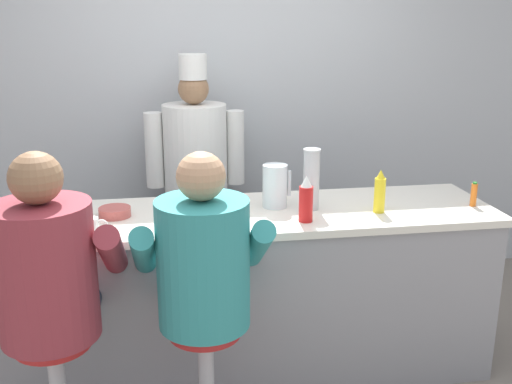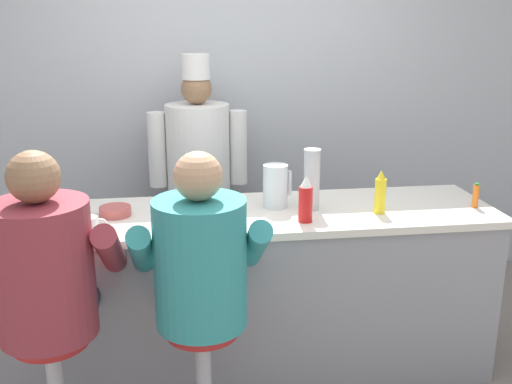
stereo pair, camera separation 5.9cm
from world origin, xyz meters
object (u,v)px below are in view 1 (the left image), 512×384
ketchup_bottle_red (306,200)px  coffee_mug_white (92,227)px  diner_seated_teal (203,270)px  cook_in_whites_near (196,169)px  cup_stack_steel (311,179)px  diner_seated_maroon (48,278)px  water_pitcher_clear (275,186)px  breakfast_plate (214,217)px  hot_sauce_bottle_orange (474,194)px  cereal_bowl (115,212)px  mustard_bottle_yellow (380,192)px

ketchup_bottle_red → coffee_mug_white: (-1.06, -0.05, -0.07)m
diner_seated_teal → cook_in_whites_near: cook_in_whites_near is taller
cup_stack_steel → diner_seated_maroon: 1.44m
cup_stack_steel → cook_in_whites_near: cook_in_whites_near is taller
water_pitcher_clear → breakfast_plate: size_ratio=1.04×
coffee_mug_white → hot_sauce_bottle_orange: bearing=4.4°
cup_stack_steel → diner_seated_maroon: (-1.29, -0.61, -0.21)m
breakfast_plate → diner_seated_teal: 0.54m
hot_sauce_bottle_orange → water_pitcher_clear: bearing=171.5°
breakfast_plate → diner_seated_maroon: 0.92m
breakfast_plate → diner_seated_teal: size_ratio=0.16×
water_pitcher_clear → cook_in_whites_near: (-0.38, 0.93, -0.12)m
breakfast_plate → cereal_bowl: size_ratio=1.36×
water_pitcher_clear → diner_seated_teal: 0.84m
mustard_bottle_yellow → hot_sauce_bottle_orange: bearing=2.2°
coffee_mug_white → mustard_bottle_yellow: bearing=5.2°
mustard_bottle_yellow → cereal_bowl: (-1.40, 0.15, -0.09)m
hot_sauce_bottle_orange → water_pitcher_clear: water_pitcher_clear is taller
cereal_bowl → cook_in_whites_near: bearing=63.2°
mustard_bottle_yellow → diner_seated_maroon: bearing=-163.0°
coffee_mug_white → cook_in_whites_near: (0.58, 1.25, -0.05)m
breakfast_plate → diner_seated_teal: diner_seated_teal is taller
mustard_bottle_yellow → breakfast_plate: mustard_bottle_yellow is taller
diner_seated_teal → cook_in_whites_near: 1.62m
mustard_bottle_yellow → diner_seated_maroon: 1.72m
diner_seated_maroon → cup_stack_steel: bearing=25.5°
ketchup_bottle_red → cereal_bowl: ketchup_bottle_red is taller
mustard_bottle_yellow → cup_stack_steel: 0.37m
ketchup_bottle_red → diner_seated_teal: (-0.56, -0.42, -0.16)m
breakfast_plate → cup_stack_steel: bearing=9.0°
water_pitcher_clear → diner_seated_teal: diner_seated_teal is taller
coffee_mug_white → cup_stack_steel: 1.17m
ketchup_bottle_red → hot_sauce_bottle_orange: size_ratio=1.77×
mustard_bottle_yellow → cup_stack_steel: (-0.35, 0.11, 0.06)m
diner_seated_teal → diner_seated_maroon: bearing=179.9°
cup_stack_steel → water_pitcher_clear: bearing=159.0°
hot_sauce_bottle_orange → diner_seated_maroon: 2.26m
hot_sauce_bottle_orange → breakfast_plate: hot_sauce_bottle_orange is taller
diner_seated_maroon → ketchup_bottle_red: bearing=19.0°
hot_sauce_bottle_orange → breakfast_plate: (-1.45, 0.01, -0.05)m
cereal_bowl → cup_stack_steel: size_ratio=0.50×
diner_seated_maroon → cook_in_whites_near: size_ratio=0.84×
coffee_mug_white → diner_seated_maroon: bearing=-112.0°
hot_sauce_bottle_orange → diner_seated_teal: 1.64m
mustard_bottle_yellow → cook_in_whites_near: bearing=129.3°
diner_seated_maroon → cook_in_whites_near: cook_in_whites_near is taller
cereal_bowl → coffee_mug_white: (-0.09, -0.29, 0.02)m
diner_seated_teal → ketchup_bottle_red: bearing=36.7°
mustard_bottle_yellow → cereal_bowl: bearing=173.8°
mustard_bottle_yellow → breakfast_plate: (-0.89, 0.03, -0.10)m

